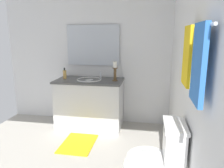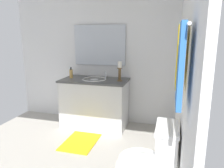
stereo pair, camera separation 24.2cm
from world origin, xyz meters
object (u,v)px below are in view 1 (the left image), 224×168
at_px(vanity_cabinet, 90,103).
at_px(candle_holder_tall, 115,71).
at_px(towel_near_vanity, 187,56).
at_px(towel_bar, 198,27).
at_px(mirror, 93,45).
at_px(soap_bottle, 65,74).
at_px(towel_center, 199,64).
at_px(sink_basin, 89,82).
at_px(toilet, 155,162).
at_px(bath_mat, 78,144).

xyz_separation_m(vanity_cabinet, candle_holder_tall, (0.01, 0.42, 0.56)).
bearing_deg(towel_near_vanity, towel_bar, 5.00).
bearing_deg(mirror, soap_bottle, -57.31).
bearing_deg(mirror, towel_center, 29.55).
xyz_separation_m(candle_holder_tall, towel_near_vanity, (1.48, 0.82, 0.37)).
bearing_deg(candle_holder_tall, sink_basin, -91.04).
relative_size(towel_bar, towel_near_vanity, 1.77).
bearing_deg(toilet, soap_bottle, -135.55).
distance_m(candle_holder_tall, soap_bottle, 0.84).
height_order(vanity_cabinet, bath_mat, vanity_cabinet).
xyz_separation_m(vanity_cabinet, towel_bar, (1.70, 1.26, 1.15)).
bearing_deg(towel_near_vanity, mirror, -145.06).
bearing_deg(vanity_cabinet, mirror, 179.99).
relative_size(candle_holder_tall, towel_near_vanity, 0.65).
xyz_separation_m(toilet, towel_near_vanity, (0.03, 0.20, 0.97)).
xyz_separation_m(sink_basin, towel_near_vanity, (1.49, 1.24, 0.57)).
bearing_deg(toilet, sink_basin, -144.84).
relative_size(soap_bottle, toilet, 0.24).
height_order(mirror, candle_holder_tall, mirror).
xyz_separation_m(mirror, towel_bar, (1.98, 1.26, 0.21)).
bearing_deg(soap_bottle, toilet, 44.45).
relative_size(candle_holder_tall, soap_bottle, 1.68).
distance_m(sink_basin, toilet, 1.84).
bearing_deg(sink_basin, towel_center, 33.02).
xyz_separation_m(mirror, towel_near_vanity, (1.77, 1.24, 0.00)).
bearing_deg(bath_mat, candle_holder_tall, 145.62).
height_order(candle_holder_tall, towel_near_vanity, towel_near_vanity).
bearing_deg(toilet, vanity_cabinet, -144.81).
bearing_deg(vanity_cabinet, bath_mat, 0.00).
bearing_deg(towel_bar, candle_holder_tall, -153.75).
bearing_deg(towel_center, towel_near_vanity, 180.00).
relative_size(sink_basin, towel_near_vanity, 0.86).
xyz_separation_m(towel_bar, towel_near_vanity, (-0.21, -0.02, -0.21)).
bearing_deg(towel_bar, towel_near_vanity, -175.00).
height_order(sink_basin, bath_mat, sink_basin).
bearing_deg(towel_center, soap_bottle, -139.19).
distance_m(toilet, towel_bar, 1.22).
height_order(vanity_cabinet, towel_bar, towel_bar).
bearing_deg(sink_basin, bath_mat, -0.09).
relative_size(mirror, soap_bottle, 4.97).
distance_m(sink_basin, bath_mat, 0.98).
distance_m(soap_bottle, bath_mat, 1.15).
height_order(vanity_cabinet, towel_center, towel_center).
xyz_separation_m(vanity_cabinet, mirror, (-0.28, 0.00, 0.93)).
bearing_deg(towel_bar, sink_basin, -143.53).
relative_size(sink_basin, towel_center, 0.83).
relative_size(soap_bottle, bath_mat, 0.30).
distance_m(soap_bottle, towel_bar, 2.49).
bearing_deg(candle_holder_tall, towel_center, 23.28).
distance_m(vanity_cabinet, soap_bottle, 0.63).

